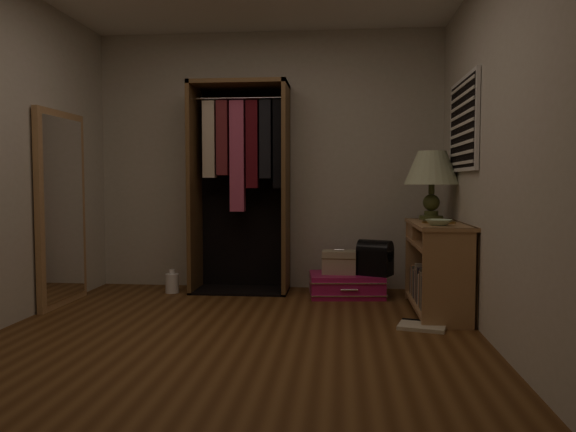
# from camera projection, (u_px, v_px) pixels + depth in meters

# --- Properties ---
(ground) EXTENTS (4.00, 4.00, 0.00)m
(ground) POSITION_uv_depth(u_px,v_px,m) (231.00, 341.00, 3.82)
(ground) COLOR #583519
(ground) RESTS_ON ground
(room_walls) EXTENTS (3.52, 4.02, 2.60)m
(room_walls) POSITION_uv_depth(u_px,v_px,m) (242.00, 120.00, 3.76)
(room_walls) COLOR beige
(room_walls) RESTS_ON ground
(console_bookshelf) EXTENTS (0.42, 1.12, 0.75)m
(console_bookshelf) POSITION_uv_depth(u_px,v_px,m) (436.00, 265.00, 4.68)
(console_bookshelf) COLOR #A77A51
(console_bookshelf) RESTS_ON ground
(open_wardrobe) EXTENTS (0.95, 0.50, 2.05)m
(open_wardrobe) POSITION_uv_depth(u_px,v_px,m) (243.00, 169.00, 5.53)
(open_wardrobe) COLOR brown
(open_wardrobe) RESTS_ON ground
(floor_mirror) EXTENTS (0.06, 0.80, 1.70)m
(floor_mirror) POSITION_uv_depth(u_px,v_px,m) (62.00, 209.00, 4.92)
(floor_mirror) COLOR tan
(floor_mirror) RESTS_ON ground
(pink_suitcase) EXTENTS (0.75, 0.57, 0.21)m
(pink_suitcase) POSITION_uv_depth(u_px,v_px,m) (346.00, 285.00, 5.33)
(pink_suitcase) COLOR #BF1763
(pink_suitcase) RESTS_ON ground
(train_case) EXTENTS (0.33, 0.23, 0.23)m
(train_case) POSITION_uv_depth(u_px,v_px,m) (339.00, 262.00, 5.32)
(train_case) COLOR tan
(train_case) RESTS_ON pink_suitcase
(black_bag) EXTENTS (0.36, 0.31, 0.33)m
(black_bag) POSITION_uv_depth(u_px,v_px,m) (375.00, 257.00, 5.23)
(black_bag) COLOR black
(black_bag) RESTS_ON pink_suitcase
(table_lamp) EXTENTS (0.59, 0.59, 0.61)m
(table_lamp) POSITION_uv_depth(u_px,v_px,m) (432.00, 169.00, 4.96)
(table_lamp) COLOR #3F4B24
(table_lamp) RESTS_ON console_bookshelf
(brass_tray) EXTENTS (0.35, 0.35, 0.02)m
(brass_tray) POSITION_uv_depth(u_px,v_px,m) (439.00, 222.00, 4.59)
(brass_tray) COLOR #A4843F
(brass_tray) RESTS_ON console_bookshelf
(ceramic_bowl) EXTENTS (0.25, 0.25, 0.05)m
(ceramic_bowl) POSITION_uv_depth(u_px,v_px,m) (439.00, 222.00, 4.30)
(ceramic_bowl) COLOR #B4D5B2
(ceramic_bowl) RESTS_ON console_bookshelf
(white_jug) EXTENTS (0.14, 0.14, 0.23)m
(white_jug) POSITION_uv_depth(u_px,v_px,m) (172.00, 283.00, 5.49)
(white_jug) COLOR white
(white_jug) RESTS_ON ground
(floor_book) EXTENTS (0.40, 0.35, 0.03)m
(floor_book) POSITION_uv_depth(u_px,v_px,m) (423.00, 325.00, 4.19)
(floor_book) COLOR beige
(floor_book) RESTS_ON ground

